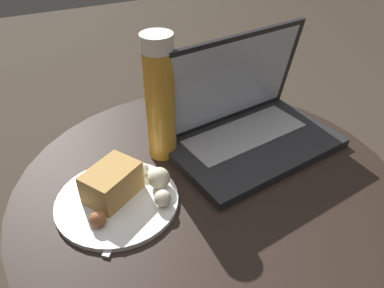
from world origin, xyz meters
name	(u,v)px	position (x,y,z in m)	size (l,w,h in m)	color
table	(207,229)	(0.00, 0.00, 0.37)	(0.73, 0.73, 0.50)	#9E9EA3
laptop	(247,123)	(0.13, 0.09, 0.55)	(0.37, 0.26, 0.23)	#232326
beer_glass	(160,99)	(-0.04, 0.13, 0.63)	(0.06, 0.06, 0.25)	gold
snack_plate	(120,192)	(-0.16, 0.03, 0.52)	(0.22, 0.22, 0.07)	white
fork	(133,206)	(-0.15, 0.00, 0.50)	(0.14, 0.15, 0.00)	#B2B2B7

